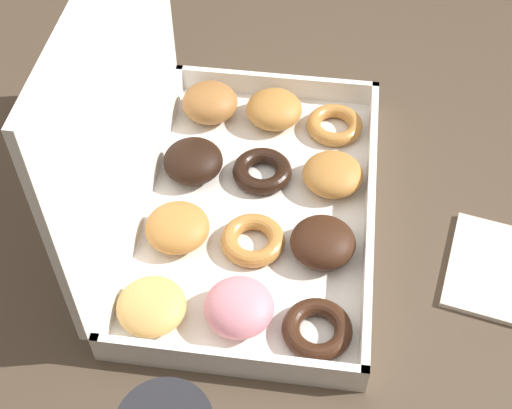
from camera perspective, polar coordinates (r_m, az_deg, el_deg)
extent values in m
cube|color=#4C3D2D|center=(0.81, -1.81, 0.32)|extent=(0.98, 0.90, 0.03)
cylinder|color=#4C3D2D|center=(1.42, 17.73, 1.89)|extent=(0.06, 0.06, 0.74)
cylinder|color=#4C3D2D|center=(1.47, -14.51, 4.97)|extent=(0.06, 0.06, 0.74)
cube|color=silver|center=(0.77, 0.00, -0.59)|extent=(0.39, 0.25, 0.01)
cube|color=white|center=(0.76, 9.09, -0.62)|extent=(0.39, 0.01, 0.03)
cube|color=white|center=(0.78, -8.85, 1.18)|extent=(0.39, 0.01, 0.03)
cube|color=white|center=(0.65, -2.25, -12.41)|extent=(0.01, 0.25, 0.03)
cube|color=white|center=(0.89, 1.63, 9.53)|extent=(0.01, 0.25, 0.03)
cube|color=white|center=(0.68, -10.95, 9.25)|extent=(0.39, 0.01, 0.26)
torus|color=#381E11|center=(0.68, 4.91, -9.92)|extent=(0.07, 0.07, 0.02)
ellipsoid|color=#381E11|center=(0.72, 5.37, -3.02)|extent=(0.07, 0.07, 0.03)
ellipsoid|color=#B77A38|center=(0.79, 6.17, 2.41)|extent=(0.07, 0.07, 0.03)
torus|color=#B77A38|center=(0.86, 6.30, 6.34)|extent=(0.07, 0.07, 0.02)
ellipsoid|color=pink|center=(0.68, -1.37, -8.21)|extent=(0.07, 0.07, 0.04)
torus|color=#B77A38|center=(0.73, -0.25, -2.87)|extent=(0.07, 0.07, 0.02)
torus|color=black|center=(0.80, 0.49, 2.69)|extent=(0.07, 0.07, 0.02)
ellipsoid|color=#B77A38|center=(0.86, 1.46, 7.63)|extent=(0.07, 0.07, 0.04)
ellipsoid|color=tan|center=(0.69, -8.36, -8.05)|extent=(0.07, 0.07, 0.03)
ellipsoid|color=#B77A38|center=(0.74, -6.31, -1.84)|extent=(0.07, 0.07, 0.03)
ellipsoid|color=black|center=(0.80, -5.06, 3.49)|extent=(0.07, 0.07, 0.04)
ellipsoid|color=#9E6633|center=(0.86, -3.71, 8.15)|extent=(0.07, 0.07, 0.04)
cube|color=silver|center=(0.77, 17.95, -4.78)|extent=(0.13, 0.10, 0.01)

